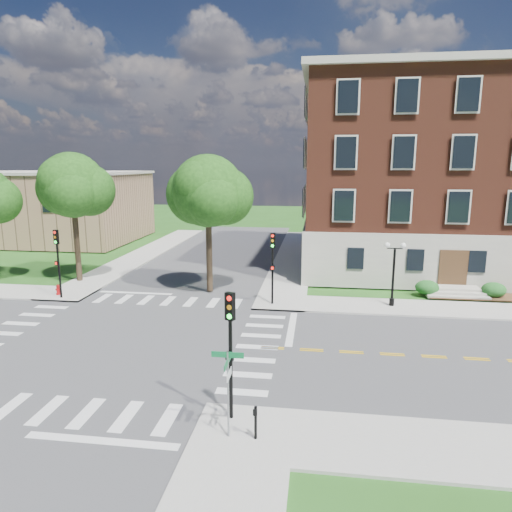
# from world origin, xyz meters

# --- Properties ---
(ground) EXTENTS (160.00, 160.00, 0.00)m
(ground) POSITION_xyz_m (0.00, 0.00, 0.00)
(ground) COLOR #235116
(ground) RESTS_ON ground
(road_ew) EXTENTS (90.00, 12.00, 0.01)m
(road_ew) POSITION_xyz_m (0.00, 0.00, 0.01)
(road_ew) COLOR #3D3D3F
(road_ew) RESTS_ON ground
(road_ns) EXTENTS (12.00, 90.00, 0.01)m
(road_ns) POSITION_xyz_m (0.00, 0.00, 0.01)
(road_ns) COLOR #3D3D3F
(road_ns) RESTS_ON ground
(sidewalk_ne) EXTENTS (34.00, 34.00, 0.12)m
(sidewalk_ne) POSITION_xyz_m (15.38, 15.38, 0.06)
(sidewalk_ne) COLOR #9E9B93
(sidewalk_ne) RESTS_ON ground
(sidewalk_nw) EXTENTS (34.00, 34.00, 0.12)m
(sidewalk_nw) POSITION_xyz_m (-15.38, 15.38, 0.06)
(sidewalk_nw) COLOR #9E9B93
(sidewalk_nw) RESTS_ON ground
(crosswalk_east) EXTENTS (2.20, 10.20, 0.02)m
(crosswalk_east) POSITION_xyz_m (7.20, 0.00, 0.00)
(crosswalk_east) COLOR silver
(crosswalk_east) RESTS_ON ground
(stop_bar_east) EXTENTS (0.40, 5.50, 0.00)m
(stop_bar_east) POSITION_xyz_m (8.80, 3.00, 0.00)
(stop_bar_east) COLOR silver
(stop_bar_east) RESTS_ON ground
(main_building) EXTENTS (30.60, 22.40, 16.50)m
(main_building) POSITION_xyz_m (24.00, 21.99, 8.34)
(main_building) COLOR #BBB6A5
(main_building) RESTS_ON ground
(secondary_building) EXTENTS (20.40, 15.40, 8.30)m
(secondary_building) POSITION_xyz_m (-22.00, 30.00, 4.28)
(secondary_building) COLOR #957052
(secondary_building) RESTS_ON ground
(tree_c) EXTENTS (5.05, 5.05, 10.11)m
(tree_c) POSITION_xyz_m (-8.77, 11.36, 7.67)
(tree_c) COLOR black
(tree_c) RESTS_ON ground
(tree_d) EXTENTS (5.14, 5.14, 9.90)m
(tree_d) POSITION_xyz_m (2.36, 9.76, 7.42)
(tree_d) COLOR black
(tree_d) RESTS_ON ground
(traffic_signal_se) EXTENTS (0.38, 0.47, 4.80)m
(traffic_signal_se) POSITION_xyz_m (7.16, -6.93, 3.19)
(traffic_signal_se) COLOR black
(traffic_signal_se) RESTS_ON ground
(traffic_signal_ne) EXTENTS (0.37, 0.43, 4.80)m
(traffic_signal_ne) POSITION_xyz_m (7.25, 7.23, 3.19)
(traffic_signal_ne) COLOR black
(traffic_signal_ne) RESTS_ON ground
(traffic_signal_nw) EXTENTS (0.38, 0.45, 4.80)m
(traffic_signal_nw) POSITION_xyz_m (-7.60, 6.66, 3.19)
(traffic_signal_nw) COLOR black
(traffic_signal_nw) RESTS_ON ground
(twin_lamp_west) EXTENTS (1.36, 0.36, 4.23)m
(twin_lamp_west) POSITION_xyz_m (15.13, 7.91, 2.52)
(twin_lamp_west) COLOR black
(twin_lamp_west) RESTS_ON ground
(street_sign_pole) EXTENTS (1.10, 1.10, 3.10)m
(street_sign_pole) POSITION_xyz_m (7.30, -8.10, 2.31)
(street_sign_pole) COLOR gray
(street_sign_pole) RESTS_ON ground
(push_button_post) EXTENTS (0.14, 0.21, 1.20)m
(push_button_post) POSITION_xyz_m (8.24, -8.13, 0.80)
(push_button_post) COLOR black
(push_button_post) RESTS_ON ground
(fire_hydrant) EXTENTS (0.35, 0.35, 0.75)m
(fire_hydrant) POSITION_xyz_m (-8.20, 7.31, 0.46)
(fire_hydrant) COLOR #B20D0F
(fire_hydrant) RESTS_ON ground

